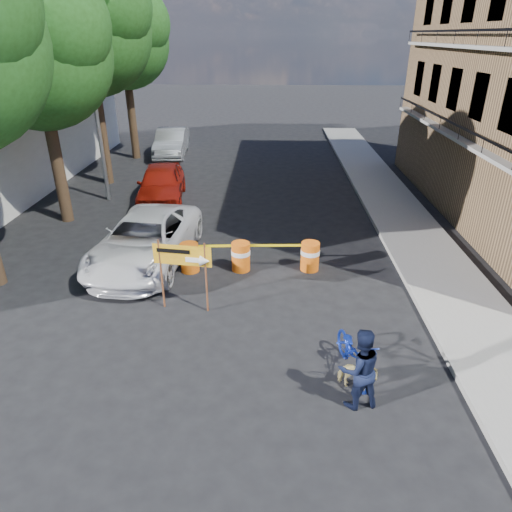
# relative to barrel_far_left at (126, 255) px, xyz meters

# --- Properties ---
(ground) EXTENTS (120.00, 120.00, 0.00)m
(ground) POSITION_rel_barrel_far_left_xyz_m (3.32, -3.02, -0.47)
(ground) COLOR black
(ground) RESTS_ON ground
(sidewalk_east) EXTENTS (2.40, 40.00, 0.15)m
(sidewalk_east) POSITION_rel_barrel_far_left_xyz_m (9.52, 2.98, -0.40)
(sidewalk_east) COLOR gray
(sidewalk_east) RESTS_ON ground
(tree_mid_a) EXTENTS (5.25, 5.00, 8.68)m
(tree_mid_a) POSITION_rel_barrel_far_left_xyz_m (-3.42, 3.98, 5.53)
(tree_mid_a) COLOR #332316
(tree_mid_a) RESTS_ON ground
(tree_mid_b) EXTENTS (5.67, 5.40, 9.62)m
(tree_mid_b) POSITION_rel_barrel_far_left_xyz_m (-3.41, 8.98, 6.24)
(tree_mid_b) COLOR #332316
(tree_mid_b) RESTS_ON ground
(tree_far) EXTENTS (5.04, 4.80, 8.84)m
(tree_far) POSITION_rel_barrel_far_left_xyz_m (-3.42, 13.98, 5.74)
(tree_far) COLOR #332316
(tree_far) RESTS_ON ground
(streetlamp) EXTENTS (1.25, 0.18, 8.00)m
(streetlamp) POSITION_rel_barrel_far_left_xyz_m (-2.62, 6.48, 3.90)
(streetlamp) COLOR gray
(streetlamp) RESTS_ON ground
(barrel_far_left) EXTENTS (0.58, 0.58, 0.90)m
(barrel_far_left) POSITION_rel_barrel_far_left_xyz_m (0.00, 0.00, 0.00)
(barrel_far_left) COLOR #E2510D
(barrel_far_left) RESTS_ON ground
(barrel_mid_left) EXTENTS (0.58, 0.58, 0.90)m
(barrel_mid_left) POSITION_rel_barrel_far_left_xyz_m (1.97, -0.07, 0.00)
(barrel_mid_left) COLOR #E2510D
(barrel_mid_left) RESTS_ON ground
(barrel_mid_right) EXTENTS (0.58, 0.58, 0.90)m
(barrel_mid_right) POSITION_rel_barrel_far_left_xyz_m (3.52, 0.04, 0.00)
(barrel_mid_right) COLOR #E2510D
(barrel_mid_right) RESTS_ON ground
(barrel_far_right) EXTENTS (0.58, 0.58, 0.90)m
(barrel_far_right) POSITION_rel_barrel_far_left_xyz_m (5.63, 0.13, 0.00)
(barrel_far_right) COLOR #E2510D
(barrel_far_right) RESTS_ON ground
(detour_sign) EXTENTS (1.50, 0.38, 1.94)m
(detour_sign) POSITION_rel_barrel_far_left_xyz_m (2.41, -2.25, 0.96)
(detour_sign) COLOR #592D19
(detour_sign) RESTS_ON ground
(pedestrian) EXTENTS (0.96, 0.82, 1.71)m
(pedestrian) POSITION_rel_barrel_far_left_xyz_m (6.11, -5.54, 0.39)
(pedestrian) COLOR black
(pedestrian) RESTS_ON ground
(bicycle) EXTENTS (0.80, 1.06, 1.83)m
(bicycle) POSITION_rel_barrel_far_left_xyz_m (6.18, -4.58, 0.44)
(bicycle) COLOR #142CA5
(bicycle) RESTS_ON ground
(dog) EXTENTS (0.85, 0.57, 0.66)m
(dog) POSITION_rel_barrel_far_left_xyz_m (6.19, -5.13, -0.14)
(dog) COLOR tan
(dog) RESTS_ON ground
(suv_white) EXTENTS (3.02, 5.67, 1.52)m
(suv_white) POSITION_rel_barrel_far_left_xyz_m (0.52, 0.48, 0.29)
(suv_white) COLOR silver
(suv_white) RESTS_ON ground
(sedan_red) EXTENTS (2.40, 4.80, 1.57)m
(sedan_red) POSITION_rel_barrel_far_left_xyz_m (-0.28, 6.36, 0.31)
(sedan_red) COLOR maroon
(sedan_red) RESTS_ON ground
(sedan_silver) EXTENTS (1.96, 4.80, 1.55)m
(sedan_silver) POSITION_rel_barrel_far_left_xyz_m (-1.48, 14.61, 0.30)
(sedan_silver) COLOR #9DA0A4
(sedan_silver) RESTS_ON ground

